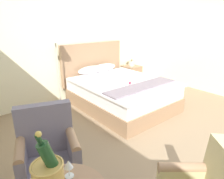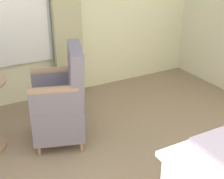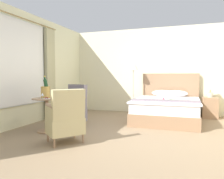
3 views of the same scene
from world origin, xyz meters
name	(u,v)px [view 2 (image 2 of 3)]	position (x,y,z in m)	size (l,w,h in m)	color
armchair_by_window	(61,102)	(-1.71, 0.63, 0.42)	(0.71, 0.67, 0.99)	#9D7757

